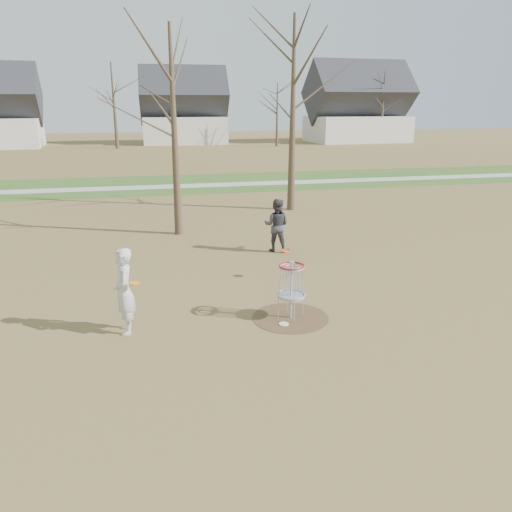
{
  "coord_description": "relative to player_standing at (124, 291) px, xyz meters",
  "views": [
    {
      "loc": [
        -3.11,
        -10.33,
        4.82
      ],
      "look_at": [
        -0.5,
        1.5,
        1.1
      ],
      "focal_mm": 35.0,
      "sensor_mm": 36.0,
      "label": 1
    }
  ],
  "objects": [
    {
      "name": "footpath",
      "position": [
        3.73,
        19.95,
        -0.94
      ],
      "size": [
        160.0,
        1.5,
        0.01
      ],
      "primitive_type": "cube",
      "color": "#9E9E99",
      "rests_on": "green_band"
    },
    {
      "name": "dirt_circle",
      "position": [
        3.73,
        -0.05,
        -0.95
      ],
      "size": [
        1.8,
        1.8,
        0.01
      ],
      "primitive_type": "cylinder",
      "color": "#47331E",
      "rests_on": "ground"
    },
    {
      "name": "houses_row",
      "position": [
        8.04,
        52.51,
        2.57
      ],
      "size": [
        56.51,
        10.01,
        7.26
      ],
      "color": "silver",
      "rests_on": "ground"
    },
    {
      "name": "green_band",
      "position": [
        3.73,
        20.95,
        -0.95
      ],
      "size": [
        160.0,
        8.0,
        0.01
      ],
      "primitive_type": "cube",
      "color": "#2D5119",
      "rests_on": "ground"
    },
    {
      "name": "discs_in_play",
      "position": [
        2.38,
        1.24,
        0.06
      ],
      "size": [
        4.31,
        3.03,
        0.43
      ],
      "color": "#FF450D",
      "rests_on": "ground"
    },
    {
      "name": "disc_golf_basket",
      "position": [
        3.73,
        -0.05,
        -0.04
      ],
      "size": [
        0.64,
        0.64,
        1.35
      ],
      "color": "#9EA3AD",
      "rests_on": "ground"
    },
    {
      "name": "ground",
      "position": [
        3.73,
        -0.05,
        -0.95
      ],
      "size": [
        160.0,
        160.0,
        0.0
      ],
      "primitive_type": "plane",
      "color": "brown",
      "rests_on": "ground"
    },
    {
      "name": "player_standing",
      "position": [
        0.0,
        0.0,
        0.0
      ],
      "size": [
        0.51,
        0.73,
        1.9
      ],
      "primitive_type": "imported",
      "rotation": [
        0.0,
        0.0,
        -1.48
      ],
      "color": "silver",
      "rests_on": "ground"
    },
    {
      "name": "player_throwing",
      "position": [
        4.8,
        5.38,
        -0.06
      ],
      "size": [
        1.08,
        0.99,
        1.79
      ],
      "primitive_type": "imported",
      "rotation": [
        0.0,
        0.0,
        2.69
      ],
      "color": "#39383E",
      "rests_on": "ground"
    },
    {
      "name": "bare_trees",
      "position": [
        5.5,
        35.73,
        4.39
      ],
      "size": [
        52.62,
        44.98,
        9.0
      ],
      "color": "#382B1E",
      "rests_on": "ground"
    },
    {
      "name": "disc_grounded",
      "position": [
        3.47,
        -0.39,
        -0.93
      ],
      "size": [
        0.22,
        0.22,
        0.02
      ],
      "primitive_type": "cylinder",
      "color": "white",
      "rests_on": "dirt_circle"
    }
  ]
}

